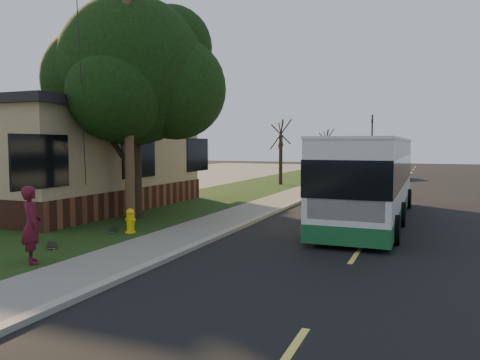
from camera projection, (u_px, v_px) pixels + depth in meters
name	position (u px, v px, depth m)	size (l,w,h in m)	color
ground	(209.00, 242.00, 12.95)	(120.00, 120.00, 0.00)	black
road	(389.00, 205.00, 20.69)	(8.00, 80.00, 0.01)	black
curb	(301.00, 200.00, 22.18)	(0.25, 80.00, 0.12)	gray
sidewalk	(281.00, 200.00, 22.56)	(2.00, 80.00, 0.08)	slate
grass_verge	(215.00, 197.00, 23.88)	(5.00, 80.00, 0.07)	black
building_lot	(62.00, 190.00, 27.63)	(15.00, 80.00, 0.04)	slate
fire_hydrant	(130.00, 221.00, 13.90)	(0.32, 0.32, 0.74)	yellow
utility_pole	(128.00, 83.00, 14.76)	(2.86, 3.21, 9.07)	#473321
leafy_tree	(135.00, 75.00, 16.57)	(6.30, 6.00, 7.80)	black
bare_tree_near	(281.00, 153.00, 30.73)	(1.38, 1.21, 4.31)	black
bare_tree_far	(326.00, 152.00, 41.64)	(1.38, 1.21, 4.03)	black
traffic_signal	(372.00, 140.00, 43.93)	(0.18, 0.22, 5.50)	#2D2D30
transit_bus	(371.00, 177.00, 16.50)	(2.47, 10.73, 2.91)	silver
skateboarder	(32.00, 225.00, 10.31)	(0.63, 0.41, 1.73)	#50101F
skateboard_main	(113.00, 230.00, 14.19)	(0.54, 0.73, 0.07)	black
skateboard_spare	(52.00, 245.00, 12.02)	(0.71, 0.70, 0.07)	black
dumpster	(141.00, 183.00, 24.25)	(1.69, 1.46, 1.31)	#13311C
distant_car	(389.00, 170.00, 36.78)	(1.71, 4.24, 1.44)	black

